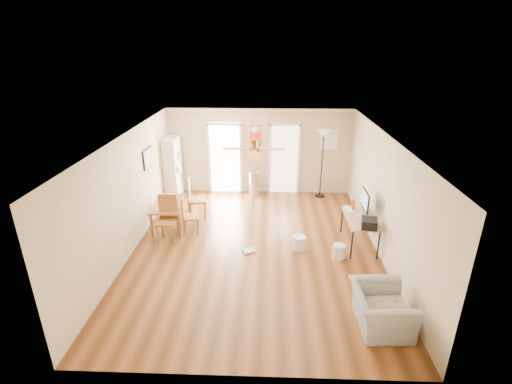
{
  "coord_description": "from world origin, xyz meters",
  "views": [
    {
      "loc": [
        0.3,
        -7.38,
        4.38
      ],
      "look_at": [
        0.0,
        0.6,
        1.15
      ],
      "focal_mm": 26.09,
      "sensor_mm": 36.0,
      "label": 1
    }
  ],
  "objects_px": {
    "wastebasket_a": "(299,243)",
    "wastebasket_b": "(339,251)",
    "dining_chair_right_a": "(197,198)",
    "trash_can": "(255,184)",
    "computer_desk": "(359,231)",
    "bookshelf": "(173,168)",
    "printer": "(369,223)",
    "dining_chair_right_b": "(191,215)",
    "dining_table": "(172,215)",
    "dining_chair_near": "(167,220)",
    "torchiere_lamp": "(322,164)",
    "armchair": "(381,309)"
  },
  "relations": [
    {
      "from": "torchiere_lamp",
      "to": "armchair",
      "type": "distance_m",
      "value": 5.64
    },
    {
      "from": "wastebasket_a",
      "to": "printer",
      "type": "bearing_deg",
      "value": -7.18
    },
    {
      "from": "dining_chair_near",
      "to": "printer",
      "type": "height_order",
      "value": "dining_chair_near"
    },
    {
      "from": "dining_chair_right_b",
      "to": "wastebasket_b",
      "type": "relative_size",
      "value": 2.97
    },
    {
      "from": "dining_table",
      "to": "dining_chair_near",
      "type": "relative_size",
      "value": 1.22
    },
    {
      "from": "dining_table",
      "to": "dining_chair_right_a",
      "type": "xyz_separation_m",
      "value": [
        0.55,
        0.61,
        0.22
      ]
    },
    {
      "from": "trash_can",
      "to": "armchair",
      "type": "distance_m",
      "value": 6.06
    },
    {
      "from": "bookshelf",
      "to": "dining_chair_near",
      "type": "relative_size",
      "value": 1.68
    },
    {
      "from": "dining_chair_near",
      "to": "bookshelf",
      "type": "bearing_deg",
      "value": 100.77
    },
    {
      "from": "torchiere_lamp",
      "to": "computer_desk",
      "type": "distance_m",
      "value": 3.04
    },
    {
      "from": "trash_can",
      "to": "printer",
      "type": "relative_size",
      "value": 2.0
    },
    {
      "from": "printer",
      "to": "wastebasket_b",
      "type": "distance_m",
      "value": 0.89
    },
    {
      "from": "dining_chair_near",
      "to": "torchiere_lamp",
      "type": "height_order",
      "value": "torchiere_lamp"
    },
    {
      "from": "torchiere_lamp",
      "to": "wastebasket_a",
      "type": "relative_size",
      "value": 6.11
    },
    {
      "from": "wastebasket_a",
      "to": "wastebasket_b",
      "type": "relative_size",
      "value": 1.07
    },
    {
      "from": "trash_can",
      "to": "wastebasket_a",
      "type": "xyz_separation_m",
      "value": [
        1.13,
        -3.21,
        -0.21
      ]
    },
    {
      "from": "dining_table",
      "to": "torchiere_lamp",
      "type": "height_order",
      "value": "torchiere_lamp"
    },
    {
      "from": "trash_can",
      "to": "computer_desk",
      "type": "xyz_separation_m",
      "value": [
        2.52,
        -2.94,
        -0.03
      ]
    },
    {
      "from": "dining_table",
      "to": "printer",
      "type": "bearing_deg",
      "value": -14.66
    },
    {
      "from": "armchair",
      "to": "dining_chair_near",
      "type": "bearing_deg",
      "value": 55.31
    },
    {
      "from": "dining_chair_right_a",
      "to": "dining_chair_near",
      "type": "xyz_separation_m",
      "value": [
        -0.47,
        -1.31,
        -0.0
      ]
    },
    {
      "from": "trash_can",
      "to": "dining_table",
      "type": "bearing_deg",
      "value": -132.5
    },
    {
      "from": "dining_table",
      "to": "armchair",
      "type": "height_order",
      "value": "dining_table"
    },
    {
      "from": "bookshelf",
      "to": "printer",
      "type": "bearing_deg",
      "value": -39.82
    },
    {
      "from": "wastebasket_a",
      "to": "armchair",
      "type": "distance_m",
      "value": 2.67
    },
    {
      "from": "computer_desk",
      "to": "wastebasket_b",
      "type": "height_order",
      "value": "computer_desk"
    },
    {
      "from": "bookshelf",
      "to": "trash_can",
      "type": "bearing_deg",
      "value": -1.78
    },
    {
      "from": "dining_table",
      "to": "computer_desk",
      "type": "height_order",
      "value": "computer_desk"
    },
    {
      "from": "wastebasket_b",
      "to": "dining_chair_right_b",
      "type": "bearing_deg",
      "value": 162.86
    },
    {
      "from": "printer",
      "to": "wastebasket_b",
      "type": "bearing_deg",
      "value": -156.78
    },
    {
      "from": "dining_chair_near",
      "to": "computer_desk",
      "type": "xyz_separation_m",
      "value": [
        4.45,
        -0.05,
        -0.2
      ]
    },
    {
      "from": "bookshelf",
      "to": "torchiere_lamp",
      "type": "bearing_deg",
      "value": -4.64
    },
    {
      "from": "armchair",
      "to": "dining_table",
      "type": "bearing_deg",
      "value": 49.63
    },
    {
      "from": "dining_table",
      "to": "wastebasket_b",
      "type": "bearing_deg",
      "value": -18.42
    },
    {
      "from": "dining_chair_near",
      "to": "armchair",
      "type": "xyz_separation_m",
      "value": [
        4.22,
        -2.72,
        -0.21
      ]
    },
    {
      "from": "torchiere_lamp",
      "to": "wastebasket_a",
      "type": "distance_m",
      "value": 3.42
    },
    {
      "from": "dining_table",
      "to": "dining_chair_right_b",
      "type": "bearing_deg",
      "value": -25.93
    },
    {
      "from": "dining_chair_near",
      "to": "printer",
      "type": "bearing_deg",
      "value": -5.8
    },
    {
      "from": "dining_chair_right_a",
      "to": "trash_can",
      "type": "bearing_deg",
      "value": -51.04
    },
    {
      "from": "dining_chair_right_b",
      "to": "dining_chair_near",
      "type": "relative_size",
      "value": 0.86
    },
    {
      "from": "dining_chair_right_a",
      "to": "dining_chair_right_b",
      "type": "relative_size",
      "value": 1.18
    },
    {
      "from": "dining_chair_right_a",
      "to": "wastebasket_a",
      "type": "relative_size",
      "value": 3.27
    },
    {
      "from": "dining_chair_right_a",
      "to": "computer_desk",
      "type": "relative_size",
      "value": 0.85
    },
    {
      "from": "computer_desk",
      "to": "dining_chair_right_a",
      "type": "bearing_deg",
      "value": 161.2
    },
    {
      "from": "dining_chair_right_a",
      "to": "torchiere_lamp",
      "type": "distance_m",
      "value": 3.82
    },
    {
      "from": "computer_desk",
      "to": "wastebasket_a",
      "type": "distance_m",
      "value": 1.42
    },
    {
      "from": "computer_desk",
      "to": "printer",
      "type": "height_order",
      "value": "printer"
    },
    {
      "from": "computer_desk",
      "to": "wastebasket_b",
      "type": "bearing_deg",
      "value": -132.6
    },
    {
      "from": "dining_chair_near",
      "to": "trash_can",
      "type": "xyz_separation_m",
      "value": [
        1.93,
        2.89,
        -0.17
      ]
    },
    {
      "from": "armchair",
      "to": "wastebasket_a",
      "type": "bearing_deg",
      "value": 23.86
    }
  ]
}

